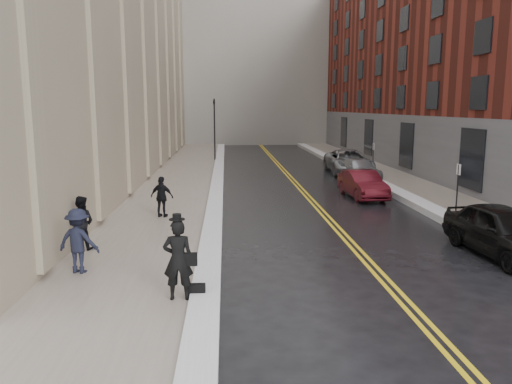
{
  "coord_description": "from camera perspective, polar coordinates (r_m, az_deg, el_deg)",
  "views": [
    {
      "loc": [
        -1.68,
        -11.86,
        4.55
      ],
      "look_at": [
        -0.64,
        5.33,
        1.6
      ],
      "focal_mm": 35.0,
      "sensor_mm": 36.0,
      "label": 1
    }
  ],
  "objects": [
    {
      "name": "ground",
      "position": [
        12.81,
        4.38,
        -11.11
      ],
      "size": [
        160.0,
        160.0,
        0.0
      ],
      "primitive_type": "plane",
      "color": "black",
      "rests_on": "ground"
    },
    {
      "name": "car_maroon",
      "position": [
        25.75,
        12.07,
        0.88
      ],
      "size": [
        1.73,
        4.26,
        1.38
      ],
      "primitive_type": "imported",
      "rotation": [
        0.0,
        0.0,
        0.07
      ],
      "color": "#4B0D15",
      "rests_on": "ground"
    },
    {
      "name": "lane_stripe_a",
      "position": [
        28.52,
        4.76,
        0.51
      ],
      "size": [
        0.12,
        64.0,
        0.01
      ],
      "primitive_type": "cube",
      "color": "gold",
      "rests_on": "ground"
    },
    {
      "name": "snow_ridge_right",
      "position": [
        29.55,
        13.96,
        0.87
      ],
      "size": [
        0.85,
        60.8,
        0.3
      ],
      "primitive_type": "cube",
      "color": "white",
      "rests_on": "ground"
    },
    {
      "name": "sidewalk_right",
      "position": [
        30.17,
        17.31,
        0.75
      ],
      "size": [
        3.0,
        64.0,
        0.15
      ],
      "primitive_type": "cube",
      "color": "gray",
      "rests_on": "ground"
    },
    {
      "name": "snow_ridge_left",
      "position": [
        28.21,
        -4.48,
        0.68
      ],
      "size": [
        0.7,
        60.8,
        0.26
      ],
      "primitive_type": "cube",
      "color": "white",
      "rests_on": "ground"
    },
    {
      "name": "sidewalk_left",
      "position": [
        28.36,
        -9.13,
        0.52
      ],
      "size": [
        4.0,
        64.0,
        0.15
      ],
      "primitive_type": "cube",
      "color": "gray",
      "rests_on": "ground"
    },
    {
      "name": "car_silver_far",
      "position": [
        35.15,
        10.53,
        3.44
      ],
      "size": [
        2.83,
        5.88,
        1.61
      ],
      "primitive_type": "imported",
      "rotation": [
        0.0,
        0.0,
        -0.03
      ],
      "color": "gray",
      "rests_on": "ground"
    },
    {
      "name": "lane_stripe_b",
      "position": [
        28.55,
        5.24,
        0.52
      ],
      "size": [
        0.12,
        64.0,
        0.01
      ],
      "primitive_type": "cube",
      "color": "gold",
      "rests_on": "ground"
    },
    {
      "name": "car_silver_near",
      "position": [
        32.51,
        11.69,
        2.6
      ],
      "size": [
        2.29,
        4.55,
        1.27
      ],
      "primitive_type": "imported",
      "rotation": [
        0.0,
        0.0,
        0.12
      ],
      "color": "#9B9DA2",
      "rests_on": "ground"
    },
    {
      "name": "building_right",
      "position": [
        40.03,
        26.16,
        15.14
      ],
      "size": [
        14.0,
        50.0,
        18.0
      ],
      "primitive_type": "cube",
      "color": "maroon",
      "rests_on": "ground"
    },
    {
      "name": "pedestrian_main",
      "position": [
        11.65,
        -8.9,
        -7.66
      ],
      "size": [
        0.69,
        0.45,
        1.89
      ],
      "primitive_type": "imported",
      "rotation": [
        0.0,
        0.0,
        3.14
      ],
      "color": "black",
      "rests_on": "sidewalk_left"
    },
    {
      "name": "traffic_signal",
      "position": [
        41.89,
        -4.77,
        7.68
      ],
      "size": [
        0.18,
        0.15,
        5.2
      ],
      "color": "black",
      "rests_on": "ground"
    },
    {
      "name": "pedestrian_b",
      "position": [
        14.17,
        -19.64,
        -5.27
      ],
      "size": [
        1.25,
        0.9,
        1.75
      ],
      "primitive_type": "imported",
      "rotation": [
        0.0,
        0.0,
        2.9
      ],
      "color": "black",
      "rests_on": "sidewalk_left"
    },
    {
      "name": "pedestrian_a",
      "position": [
        16.47,
        -19.34,
        -3.32
      ],
      "size": [
        0.95,
        0.82,
        1.68
      ],
      "primitive_type": "imported",
      "rotation": [
        0.0,
        0.0,
        2.9
      ],
      "color": "black",
      "rests_on": "sidewalk_left"
    },
    {
      "name": "parking_sign_near",
      "position": [
        22.28,
        22.05,
        0.76
      ],
      "size": [
        0.06,
        0.35,
        2.23
      ],
      "color": "black",
      "rests_on": "ground"
    },
    {
      "name": "parking_sign_far",
      "position": [
        33.42,
        13.24,
        3.98
      ],
      "size": [
        0.06,
        0.35,
        2.23
      ],
      "color": "black",
      "rests_on": "ground"
    },
    {
      "name": "car_black",
      "position": [
        17.06,
        26.51,
        -4.03
      ],
      "size": [
        2.26,
        4.82,
        1.6
      ],
      "primitive_type": "imported",
      "rotation": [
        0.0,
        0.0,
        0.08
      ],
      "color": "black",
      "rests_on": "ground"
    },
    {
      "name": "pedestrian_c",
      "position": [
        20.39,
        -10.7,
        -0.55
      ],
      "size": [
        1.05,
        0.69,
        1.65
      ],
      "primitive_type": "imported",
      "rotation": [
        0.0,
        0.0,
        2.82
      ],
      "color": "black",
      "rests_on": "sidewalk_left"
    }
  ]
}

